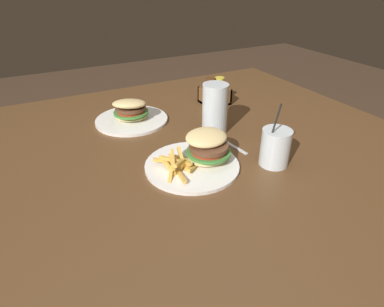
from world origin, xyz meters
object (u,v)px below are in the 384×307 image
beer_glass (215,110)px  spoon (215,134)px  juice_glass (275,148)px  condiment_caddy (215,94)px  meal_plate_near (200,155)px  meal_plate_far (131,114)px

beer_glass → spoon: 0.08m
juice_glass → condiment_caddy: size_ratio=1.81×
spoon → beer_glass: bearing=-32.9°
meal_plate_near → juice_glass: size_ratio=1.37×
meal_plate_far → condiment_caddy: condiment_caddy is taller
spoon → condiment_caddy: bearing=-38.6°
meal_plate_near → beer_glass: bearing=48.6°
beer_glass → condiment_caddy: 0.27m
spoon → meal_plate_far: (-0.21, 0.24, 0.02)m
juice_glass → condiment_caddy: 0.49m
beer_glass → condiment_caddy: size_ratio=1.56×
meal_plate_far → condiment_caddy: 0.36m
juice_glass → meal_plate_far: (-0.27, 0.47, -0.02)m
meal_plate_far → condiment_caddy: size_ratio=2.45×
beer_glass → juice_glass: bearing=-80.8°
juice_glass → meal_plate_far: juice_glass is taller
spoon → meal_plate_far: size_ratio=0.72×
meal_plate_near → spoon: (0.13, 0.13, -0.02)m
meal_plate_near → beer_glass: 0.23m
beer_glass → spoon: (-0.02, -0.03, -0.07)m
juice_glass → spoon: (-0.06, 0.22, -0.04)m
meal_plate_near → meal_plate_far: meal_plate_near is taller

